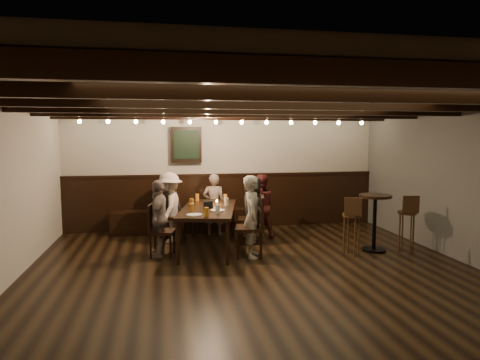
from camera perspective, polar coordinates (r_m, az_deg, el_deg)
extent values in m
plane|color=black|center=(5.83, 3.00, -13.46)|extent=(7.00, 7.00, 0.00)
plane|color=black|center=(5.52, 3.14, 10.76)|extent=(7.00, 7.00, 0.00)
plane|color=silver|center=(8.97, -2.08, 1.26)|extent=(6.50, 0.00, 6.50)
cube|color=black|center=(9.01, -2.03, -2.89)|extent=(6.50, 0.08, 1.10)
cube|color=black|center=(8.73, -7.00, -5.38)|extent=(3.00, 0.45, 0.45)
cube|color=black|center=(8.76, -7.20, 4.70)|extent=(0.62, 0.12, 0.72)
cube|color=black|center=(8.70, -7.18, 4.69)|extent=(0.50, 0.02, 0.58)
cube|color=black|center=(2.78, 17.46, 13.34)|extent=(6.50, 0.10, 0.16)
cube|color=black|center=(3.84, 9.26, 11.43)|extent=(6.50, 0.10, 0.16)
cube|color=black|center=(4.95, 4.71, 10.25)|extent=(6.50, 0.10, 0.16)
cube|color=black|center=(6.07, 1.85, 9.48)|extent=(6.50, 0.10, 0.16)
cube|color=black|center=(7.21, -0.10, 8.93)|extent=(6.50, 0.10, 0.16)
cube|color=black|center=(8.35, -1.52, 8.53)|extent=(6.50, 0.10, 0.16)
sphere|color=#FFE099|center=(8.36, -20.62, 7.32)|extent=(0.07, 0.07, 0.07)
sphere|color=#FFE099|center=(8.23, -11.08, 7.62)|extent=(0.07, 0.07, 0.07)
sphere|color=#FFE099|center=(8.33, -1.49, 7.71)|extent=(0.07, 0.07, 0.07)
sphere|color=#FFE099|center=(8.65, 7.63, 7.60)|extent=(0.07, 0.07, 0.07)
sphere|color=#FFE099|center=(9.16, 15.91, 7.33)|extent=(0.07, 0.07, 0.07)
cube|color=black|center=(7.28, -4.23, -3.91)|extent=(1.23, 2.05, 0.06)
cylinder|color=black|center=(6.54, -8.29, -8.33)|extent=(0.06, 0.06, 0.66)
cylinder|color=black|center=(8.27, -6.17, -5.26)|extent=(0.06, 0.06, 0.66)
cylinder|color=black|center=(6.45, -1.67, -8.46)|extent=(0.06, 0.06, 0.66)
cylinder|color=black|center=(8.21, -0.97, -5.32)|extent=(0.06, 0.06, 0.66)
cube|color=black|center=(7.86, -8.99, -4.87)|extent=(0.53, 0.53, 0.05)
cube|color=black|center=(7.85, -10.49, -2.88)|extent=(0.13, 0.45, 0.50)
cube|color=black|center=(7.01, -10.32, -6.79)|extent=(0.46, 0.46, 0.05)
cube|color=black|center=(7.00, -11.76, -4.88)|extent=(0.11, 0.39, 0.42)
cube|color=black|center=(7.74, 1.31, -5.28)|extent=(0.49, 0.49, 0.05)
cube|color=black|center=(7.70, 2.71, -3.46)|extent=(0.12, 0.41, 0.45)
cube|color=black|center=(6.85, 1.28, -6.46)|extent=(0.53, 0.53, 0.05)
cube|color=black|center=(6.80, 3.00, -4.23)|extent=(0.13, 0.45, 0.49)
imported|color=#242527|center=(8.31, -9.80, -3.29)|extent=(0.66, 0.50, 1.22)
imported|color=gray|center=(8.33, -3.50, -3.27)|extent=(0.49, 0.37, 1.20)
imported|color=maroon|center=(8.15, 2.73, -3.46)|extent=(0.67, 0.57, 1.21)
imported|color=#BBAA9E|center=(7.84, -9.37, -3.64)|extent=(0.63, 0.91, 1.28)
imported|color=gray|center=(6.98, -10.76, -5.04)|extent=(0.44, 0.77, 1.24)
imported|color=black|center=(7.71, 1.69, -4.00)|extent=(0.50, 0.66, 1.21)
imported|color=#A29989|center=(6.81, 1.71, -4.88)|extent=(0.40, 0.53, 1.31)
cylinder|color=#BF7219|center=(7.99, -5.73, -2.33)|extent=(0.07, 0.07, 0.14)
cylinder|color=#BF7219|center=(7.89, -1.95, -2.41)|extent=(0.07, 0.07, 0.14)
cylinder|color=#BF7219|center=(7.40, -6.47, -3.00)|extent=(0.07, 0.07, 0.14)
cylinder|color=silver|center=(7.44, -1.78, -2.92)|extent=(0.07, 0.07, 0.14)
cylinder|color=#BF7219|center=(6.85, -6.44, -3.73)|extent=(0.07, 0.07, 0.14)
cylinder|color=silver|center=(6.71, -3.00, -3.90)|extent=(0.07, 0.07, 0.14)
cylinder|color=#BF7219|center=(6.48, -4.50, -4.27)|extent=(0.07, 0.07, 0.14)
cylinder|color=white|center=(6.61, -6.13, -4.63)|extent=(0.24, 0.24, 0.01)
cylinder|color=white|center=(6.97, -3.00, -4.06)|extent=(0.24, 0.24, 0.01)
cube|color=black|center=(7.22, -4.27, -3.29)|extent=(0.15, 0.10, 0.12)
cylinder|color=beige|center=(7.56, -3.10, -3.13)|extent=(0.05, 0.05, 0.05)
cylinder|color=black|center=(7.65, 17.39, -8.85)|extent=(0.39, 0.39, 0.04)
cylinder|color=black|center=(7.55, 17.49, -5.56)|extent=(0.06, 0.06, 0.90)
cylinder|color=black|center=(7.47, 17.61, -2.06)|extent=(0.54, 0.54, 0.04)
cylinder|color=#362311|center=(7.11, 14.72, -4.55)|extent=(0.30, 0.30, 0.04)
cube|color=#362311|center=(6.95, 14.85, -3.46)|extent=(0.26, 0.12, 0.29)
cylinder|color=#362311|center=(7.63, 21.40, -4.07)|extent=(0.30, 0.30, 0.04)
cube|color=#362311|center=(7.47, 21.84, -3.04)|extent=(0.27, 0.08, 0.29)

